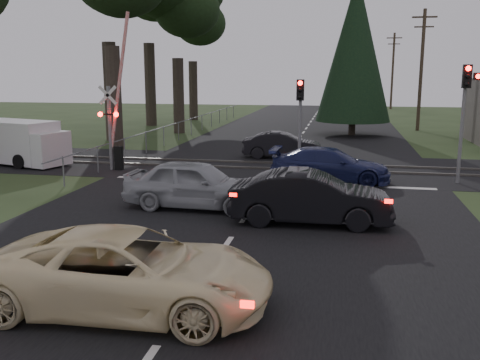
% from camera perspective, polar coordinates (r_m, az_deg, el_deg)
% --- Properties ---
extents(ground, '(120.00, 120.00, 0.00)m').
position_cam_1_polar(ground, '(13.87, -1.59, -7.10)').
color(ground, '#28391A').
rests_on(ground, ground).
extents(road, '(14.00, 100.00, 0.01)m').
position_cam_1_polar(road, '(23.43, 3.70, 0.58)').
color(road, black).
rests_on(road, ground).
extents(rail_corridor, '(120.00, 8.00, 0.01)m').
position_cam_1_polar(rail_corridor, '(25.39, 4.27, 1.42)').
color(rail_corridor, black).
rests_on(rail_corridor, ground).
extents(stop_line, '(13.00, 0.35, 0.00)m').
position_cam_1_polar(stop_line, '(21.68, 3.09, -0.28)').
color(stop_line, silver).
rests_on(stop_line, ground).
extents(rail_near, '(120.00, 0.12, 0.10)m').
position_cam_1_polar(rail_near, '(24.60, 4.05, 1.20)').
color(rail_near, '#59544C').
rests_on(rail_near, ground).
extents(rail_far, '(120.00, 0.12, 0.10)m').
position_cam_1_polar(rail_far, '(26.16, 4.48, 1.81)').
color(rail_far, '#59544C').
rests_on(rail_far, ground).
extents(crossing_signal, '(1.62, 0.38, 6.96)m').
position_cam_1_polar(crossing_signal, '(24.90, -13.23, 5.71)').
color(crossing_signal, slate).
rests_on(crossing_signal, ground).
extents(traffic_signal_right, '(0.68, 0.48, 4.70)m').
position_cam_1_polar(traffic_signal_right, '(22.83, 22.96, 7.79)').
color(traffic_signal_right, slate).
rests_on(traffic_signal_right, ground).
extents(traffic_signal_center, '(0.32, 0.48, 4.10)m').
position_cam_1_polar(traffic_signal_center, '(23.64, 6.42, 7.48)').
color(traffic_signal_center, slate).
rests_on(traffic_signal_center, ground).
extents(utility_pole_mid, '(1.80, 0.26, 9.00)m').
position_cam_1_polar(utility_pole_mid, '(43.21, 18.78, 11.26)').
color(utility_pole_mid, '#4C3D2D').
rests_on(utility_pole_mid, ground).
extents(utility_pole_far, '(1.80, 0.26, 9.00)m').
position_cam_1_polar(utility_pole_far, '(68.07, 15.97, 11.27)').
color(utility_pole_far, '#4C3D2D').
rests_on(utility_pole_far, ground).
extents(euc_tree_e, '(6.00, 6.00, 13.20)m').
position_cam_1_polar(euc_tree_e, '(51.02, -5.14, 17.13)').
color(euc_tree_e, '#473D33').
rests_on(euc_tree_e, ground).
extents(conifer_tree, '(5.20, 5.20, 11.00)m').
position_cam_1_polar(conifer_tree, '(38.88, 12.18, 13.52)').
color(conifer_tree, '#473D33').
rests_on(conifer_tree, ground).
extents(fence_left, '(0.10, 36.00, 1.20)m').
position_cam_1_polar(fence_left, '(37.17, -5.86, 4.56)').
color(fence_left, slate).
rests_on(fence_left, ground).
extents(cream_coupe, '(5.50, 2.67, 1.51)m').
position_cam_1_polar(cream_coupe, '(10.35, -11.81, -9.50)').
color(cream_coupe, '#FCEAB5').
rests_on(cream_coupe, ground).
extents(dark_hatchback, '(4.76, 1.76, 1.55)m').
position_cam_1_polar(dark_hatchback, '(15.86, 7.54, -1.90)').
color(dark_hatchback, black).
rests_on(dark_hatchback, ground).
extents(silver_car, '(4.74, 2.07, 1.59)m').
position_cam_1_polar(silver_car, '(17.59, -4.80, -0.46)').
color(silver_car, '#9A9DA1').
rests_on(silver_car, ground).
extents(blue_sedan, '(4.88, 2.12, 1.40)m').
position_cam_1_polar(blue_sedan, '(21.95, 9.58, 1.54)').
color(blue_sedan, '#19204D').
rests_on(blue_sedan, ground).
extents(dark_car_far, '(4.15, 1.63, 1.34)m').
position_cam_1_polar(dark_car_far, '(27.97, 4.53, 3.72)').
color(dark_car_far, black).
rests_on(dark_car_far, ground).
extents(white_van, '(5.71, 3.34, 2.11)m').
position_cam_1_polar(white_van, '(28.11, -22.66, 3.73)').
color(white_van, silver).
rests_on(white_van, ground).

